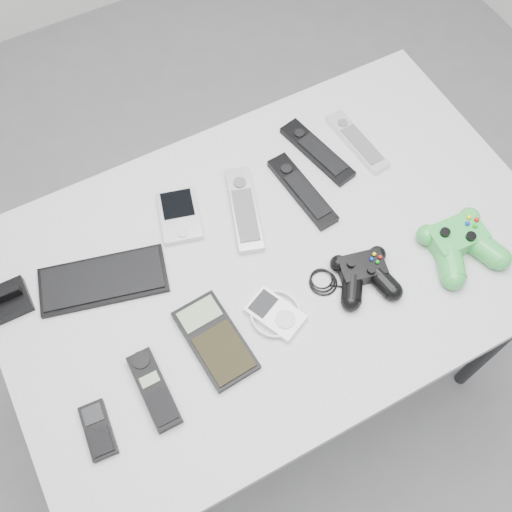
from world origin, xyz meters
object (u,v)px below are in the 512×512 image
calculator (215,340)px  remote_black_b (317,151)px  remote_black_a (302,190)px  remote_silver_b (357,141)px  pda_keyboard (103,280)px  controller_green (461,242)px  controller_black (364,274)px  remote_silver_a (244,209)px  desk (274,271)px  mp3_player (275,314)px  mobile_phone (98,430)px  cordless_handset (154,389)px  pda (180,216)px

calculator → remote_black_b: bearing=32.1°
remote_black_a → remote_silver_b: 0.19m
pda_keyboard → controller_green: size_ratio=1.51×
remote_black_a → controller_black: 0.24m
pda_keyboard → calculator: calculator is taller
remote_silver_a → desk: bearing=-68.6°
mp3_player → remote_black_a: bearing=25.4°
pda_keyboard → remote_black_b: 0.55m
mobile_phone → remote_black_a: bearing=30.1°
remote_black_a → calculator: remote_black_a is taller
mp3_player → desk: bearing=36.8°
remote_silver_b → calculator: 0.57m
remote_silver_a → remote_black_a: 0.14m
mobile_phone → controller_black: bearing=8.2°
remote_black_a → mobile_phone: remote_black_a is taller
pda_keyboard → remote_black_a: remote_black_a is taller
mobile_phone → cordless_handset: bearing=14.2°
desk → pda_keyboard: 0.36m
desk → mobile_phone: (-0.45, -0.16, 0.08)m
remote_black_b → remote_silver_b: bearing=-22.6°
remote_black_b → mobile_phone: 0.75m
desk → controller_black: controller_black is taller
remote_silver_a → remote_silver_b: 0.32m
pda → remote_silver_a: 0.14m
mp3_player → calculator: bearing=152.6°
pda_keyboard → mp3_player: size_ratio=2.34×
pda_keyboard → controller_black: bearing=-12.7°
remote_black_b → mobile_phone: (-0.67, -0.35, -0.00)m
mobile_phone → desk: bearing=24.6°
remote_black_b → remote_silver_b: (0.10, -0.02, -0.00)m
cordless_handset → mp3_player: cordless_handset is taller
remote_black_b → controller_green: 0.38m
remote_black_b → controller_green: size_ratio=1.20×
remote_silver_a → remote_silver_b: remote_silver_a is taller
pda → mobile_phone: size_ratio=1.24×
remote_black_a → mp3_player: bearing=-135.3°
controller_green → pda_keyboard: bearing=162.1°
pda → mp3_player: bearing=-60.7°
desk → pda_keyboard: bearing=161.4°
calculator → controller_green: controller_green is taller
calculator → mp3_player: mp3_player is taller
remote_silver_a → mp3_player: remote_silver_a is taller
mobile_phone → calculator: calculator is taller
remote_silver_a → controller_black: controller_black is taller
pda → remote_black_b: (0.35, 0.01, -0.00)m
pda_keyboard → remote_silver_b: remote_silver_b is taller
mobile_phone → mp3_player: (0.39, 0.05, 0.00)m
desk → remote_black_a: 0.19m
remote_silver_b → calculator: (-0.50, -0.28, -0.00)m
mobile_phone → controller_green: size_ratio=0.61×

